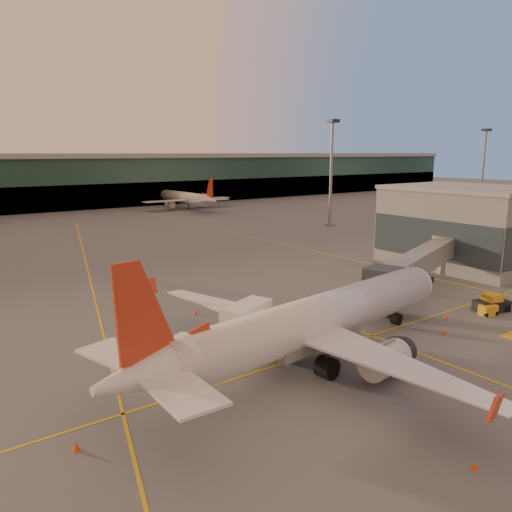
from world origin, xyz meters
TOP-DOWN VIEW (x-y plane):
  - ground at (0.00, 0.00)m, footprint 600.00×600.00m
  - taxi_markings at (-7.32, 44.49)m, footprint 100.12×173.00m
  - terminal at (0.00, 141.79)m, footprint 400.00×20.00m
  - gate_building at (41.93, 17.93)m, footprint 18.40×22.40m
  - mast_east_near at (55.00, 62.00)m, footprint 2.40×2.40m
  - mast_east_far at (130.00, 66.00)m, footprint 2.40×2.40m
  - main_airplane at (-4.69, 3.45)m, footprint 38.24×34.59m
  - jet_bridge at (22.94, 12.16)m, footprint 28.73×12.57m
  - catering_truck at (-6.68, 9.93)m, footprint 5.90×4.15m
  - gpu_cart at (20.45, 1.64)m, footprint 2.17×1.58m
  - pushback_tug at (22.12, 2.19)m, footprint 4.28×3.12m
  - cone_nose at (15.50, 3.61)m, footprint 0.42×0.42m
  - cone_tail at (-24.65, 2.53)m, footprint 0.45×0.45m
  - cone_wing_right at (-6.79, -12.86)m, footprint 0.40×0.40m
  - cone_wing_left at (-5.81, 21.20)m, footprint 0.42×0.42m
  - cone_fwd at (11.09, 0.90)m, footprint 0.41×0.41m

SIDE VIEW (x-z plane):
  - ground at x=0.00m, z-range 0.00..0.00m
  - taxi_markings at x=-7.32m, z-range 0.00..0.01m
  - cone_wing_right at x=-6.79m, z-range -0.01..0.50m
  - cone_fwd at x=11.09m, z-range -0.01..0.51m
  - cone_nose at x=15.50m, z-range -0.01..0.52m
  - cone_wing_left at x=-5.81m, z-range -0.01..0.53m
  - cone_tail at x=-24.65m, z-range -0.01..0.56m
  - gpu_cart at x=20.45m, z-range -0.01..1.13m
  - pushback_tug at x=22.12m, z-range -0.19..1.79m
  - catering_truck at x=-6.68m, z-range 0.29..4.50m
  - main_airplane at x=-4.69m, z-range -2.02..9.53m
  - jet_bridge at x=22.94m, z-range 1.12..6.88m
  - gate_building at x=41.93m, z-range -0.01..12.59m
  - terminal at x=0.00m, z-range -0.04..17.56m
  - mast_east_near at x=55.00m, z-range 2.06..27.66m
  - mast_east_far at x=130.00m, z-range 2.06..27.66m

